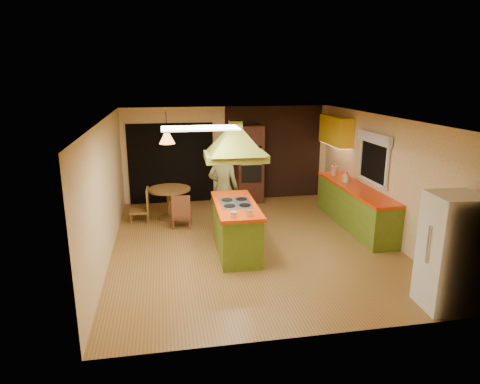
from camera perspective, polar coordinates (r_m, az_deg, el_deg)
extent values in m
plane|color=olive|center=(8.70, 1.65, -6.85)|extent=(6.50, 6.50, 0.00)
plane|color=beige|center=(11.44, -1.65, 5.08)|extent=(5.50, 0.00, 5.50)
plane|color=beige|center=(5.33, 8.97, -7.31)|extent=(5.50, 0.00, 5.50)
plane|color=beige|center=(8.21, -17.41, 0.27)|extent=(0.00, 6.50, 6.50)
plane|color=beige|center=(9.27, 18.61, 1.83)|extent=(0.00, 6.50, 6.50)
plane|color=silver|center=(8.10, 1.78, 9.76)|extent=(6.50, 6.50, 0.00)
cube|color=#381E14|center=(11.67, 4.47, 5.24)|extent=(2.64, 0.03, 2.50)
cube|color=black|center=(11.34, -9.15, 3.76)|extent=(2.20, 0.03, 2.10)
cube|color=olive|center=(9.85, 15.03, -2.05)|extent=(0.58, 3.00, 0.86)
cube|color=#E53807|center=(9.73, 15.21, 0.53)|extent=(0.62, 3.05, 0.06)
cube|color=yellow|center=(11.02, 12.64, 8.00)|extent=(0.34, 1.40, 0.70)
cube|color=black|center=(9.54, 17.47, 4.14)|extent=(0.03, 1.16, 0.96)
cube|color=white|center=(9.44, 17.42, 6.93)|extent=(0.10, 1.35, 0.22)
cube|color=white|center=(6.76, -5.34, 8.47)|extent=(1.20, 0.60, 0.03)
cube|color=olive|center=(8.18, -0.57, -4.97)|extent=(0.75, 1.85, 0.90)
cube|color=#DE3A07|center=(8.03, -0.58, -1.77)|extent=(0.82, 1.93, 0.06)
cube|color=silver|center=(8.02, -0.58, -1.51)|extent=(0.57, 0.82, 0.02)
cube|color=olive|center=(7.81, -0.59, 4.74)|extent=(1.14, 0.84, 0.13)
pyramid|color=olive|center=(7.73, -0.60, 8.47)|extent=(1.14, 0.84, 0.45)
cube|color=olive|center=(7.72, -0.61, 9.00)|extent=(0.22, 0.22, 0.13)
imported|color=brown|center=(9.27, -2.24, 0.45)|extent=(0.77, 0.64, 1.81)
cube|color=white|center=(6.82, 26.29, -7.22)|extent=(0.74, 0.71, 1.71)
cube|color=#482317|center=(11.28, 1.23, 3.74)|extent=(0.70, 0.61, 2.04)
cube|color=black|center=(10.94, 1.56, 4.97)|extent=(0.53, 0.04, 0.45)
cube|color=black|center=(11.04, 1.54, 2.42)|extent=(0.53, 0.04, 0.45)
cylinder|color=brown|center=(10.10, -9.40, 0.36)|extent=(0.98, 0.98, 0.05)
cylinder|color=brown|center=(10.20, -9.32, -1.50)|extent=(0.14, 0.14, 0.69)
cylinder|color=brown|center=(10.30, -9.24, -3.33)|extent=(0.55, 0.55, 0.05)
cone|color=#FF9E3F|center=(9.87, -9.70, 7.04)|extent=(0.42, 0.42, 0.23)
cylinder|color=beige|center=(10.69, 12.46, 2.79)|extent=(0.16, 0.16, 0.22)
cylinder|color=beige|center=(10.03, 14.05, 1.82)|extent=(0.17, 0.17, 0.20)
cylinder|color=beige|center=(10.13, 13.81, 1.81)|extent=(0.13, 0.13, 0.15)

